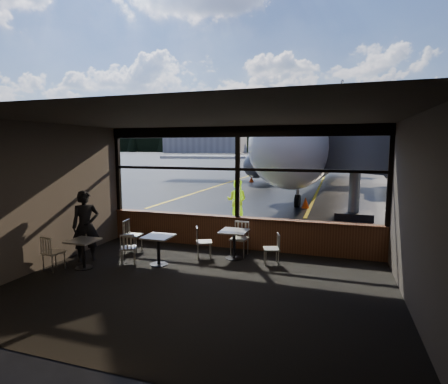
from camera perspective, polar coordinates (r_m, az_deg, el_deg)
The scene contains 33 objects.
ground_plane at distance 129.59m, azimuth 16.81°, elevation 5.64°, with size 520.00×520.00×0.00m, color black.
carpet_floor at distance 7.62m, azimuth -4.17°, elevation -15.10°, with size 8.00×6.00×0.01m, color black.
ceiling at distance 7.08m, azimuth -4.43°, elevation 12.05°, with size 8.00×6.00×0.04m, color #38332D.
wall_left at distance 9.40m, azimuth -27.50°, elevation -0.64°, with size 0.04×6.00×3.50m, color #473F39.
wall_right at distance 6.76m, azimuth 29.01°, elevation -3.51°, with size 0.04×6.00×3.50m, color #473F39.
wall_back at distance 4.57m, azimuth -18.77°, elevation -7.78°, with size 8.00×0.04×3.50m, color #473F39.
window_sill at distance 10.19m, azimuth 2.19°, elevation -6.70°, with size 8.00×0.28×0.90m, color #522B19.
window_header at distance 9.90m, azimuth 2.28°, elevation 9.81°, with size 8.00×0.18×0.30m, color black.
mullion_left at distance 11.62m, azimuth -16.89°, elevation 3.45°, with size 0.12×0.12×2.60m, color black.
mullion_centre at distance 9.92m, azimuth 2.24°, elevation 3.16°, with size 0.12×0.12×2.60m, color black.
mullion_right at distance 9.64m, azimuth 25.51°, elevation 2.34°, with size 0.12×0.12×2.60m, color black.
window_transom at distance 9.91m, azimuth 2.25°, elevation 3.73°, with size 8.00×0.10×0.08m, color black.
airliner at distance 29.18m, azimuth 16.46°, elevation 11.79°, with size 29.30×35.15×10.74m, color white, non-canonical shape.
jet_bridge at distance 15.06m, azimuth 21.51°, elevation 4.69°, with size 8.88×10.85×4.73m, color #2A2A2C, non-canonical shape.
cafe_table_near at distance 9.25m, azimuth 1.65°, elevation -8.60°, with size 0.69×0.69×0.76m, color gray, non-canonical shape.
cafe_table_mid at distance 8.94m, azimuth -10.64°, elevation -9.35°, with size 0.67×0.67×0.74m, color #9D9991, non-canonical shape.
cafe_table_left at distance 9.20m, azimuth -21.95°, elevation -9.40°, with size 0.64×0.64×0.71m, color #ACA79E, non-canonical shape.
chair_near_e at distance 8.88m, azimuth 7.74°, elevation -9.23°, with size 0.43×0.43×0.80m, color #ABA69A, non-canonical shape.
chair_near_w at distance 9.33m, azimuth -3.28°, elevation -8.19°, with size 0.46×0.46×0.85m, color #ABA69A, non-canonical shape.
chair_near_n at distance 9.47m, azimuth 2.53°, elevation -7.69°, with size 0.51×0.51×0.93m, color #B6B0A4, non-canonical shape.
chair_mid_s at distance 9.21m, azimuth -15.38°, elevation -8.83°, with size 0.43×0.43×0.79m, color beige, non-canonical shape.
chair_mid_w at distance 10.21m, azimuth -14.64°, elevation -6.91°, with size 0.49×0.49×0.90m, color #B8B4A6, non-canonical shape.
chair_left_s at distance 9.34m, azimuth -26.07°, elevation -8.90°, with size 0.47×0.47×0.85m, color #ADA89C, non-canonical shape.
passenger at distance 9.66m, azimuth -21.64°, elevation -5.18°, with size 0.67×0.44×1.82m, color black.
ground_crew at distance 13.83m, azimuth 2.10°, elevation -1.38°, with size 0.81×0.63×1.67m, color #BFF219.
cone_nose at distance 17.34m, azimuth 13.16°, elevation -1.72°, with size 0.38×0.38×0.53m, color #FC5307.
cone_wing at distance 29.95m, azimuth 4.51°, elevation 2.15°, with size 0.38×0.38×0.53m, color orange.
hangar_left at distance 203.00m, azimuth -3.10°, elevation 7.95°, with size 45.00×18.00×11.00m, color silver, non-canonical shape.
hangar_mid at distance 194.56m, azimuth 17.27°, elevation 7.53°, with size 38.00×15.00×10.00m, color silver, non-canonical shape.
fuel_tank_a at distance 194.29m, azimuth 8.29°, elevation 7.18°, with size 8.00×8.00×6.00m, color silver.
fuel_tank_b at distance 192.86m, azimuth 11.25°, elevation 7.12°, with size 8.00×8.00×6.00m, color silver.
fuel_tank_c at distance 191.94m, azimuth 14.23°, elevation 7.04°, with size 8.00×8.00×6.00m, color silver.
treeline at distance 219.56m, azimuth 17.37°, elevation 7.71°, with size 360.00×3.00×12.00m, color black.
Camera 1 is at (2.67, -9.53, 2.90)m, focal length 28.00 mm.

